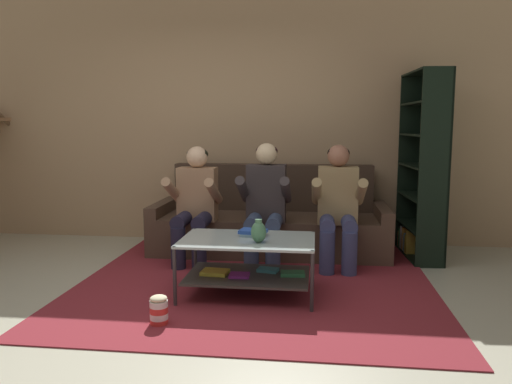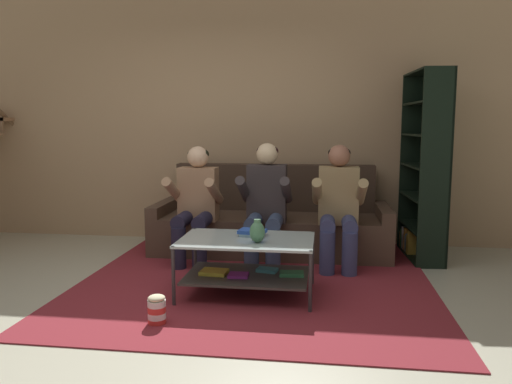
{
  "view_description": "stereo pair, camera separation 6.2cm",
  "coord_description": "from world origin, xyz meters",
  "px_view_note": "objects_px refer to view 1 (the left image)",
  "views": [
    {
      "loc": [
        1.04,
        -3.33,
        1.36
      ],
      "look_at": [
        0.51,
        1.05,
        0.76
      ],
      "focal_mm": 35.0,
      "sensor_mm": 36.0,
      "label": 1
    },
    {
      "loc": [
        1.1,
        -3.32,
        1.36
      ],
      "look_at": [
        0.51,
        1.05,
        0.76
      ],
      "focal_mm": 35.0,
      "sensor_mm": 36.0,
      "label": 2
    }
  ],
  "objects_px": {
    "couch": "(270,224)",
    "book_stack": "(253,232)",
    "person_seated_middle": "(265,200)",
    "person_seated_right": "(338,202)",
    "coffee_table": "(248,258)",
    "person_seated_left": "(195,200)",
    "vase": "(259,232)",
    "bookshelf": "(425,178)",
    "popcorn_tub": "(159,310)"
  },
  "relations": [
    {
      "from": "person_seated_middle",
      "to": "person_seated_right",
      "type": "relative_size",
      "value": 1.01
    },
    {
      "from": "person_seated_right",
      "to": "vase",
      "type": "bearing_deg",
      "value": -121.96
    },
    {
      "from": "book_stack",
      "to": "coffee_table",
      "type": "bearing_deg",
      "value": -103.45
    },
    {
      "from": "couch",
      "to": "book_stack",
      "type": "bearing_deg",
      "value": -90.83
    },
    {
      "from": "coffee_table",
      "to": "bookshelf",
      "type": "relative_size",
      "value": 0.56
    },
    {
      "from": "coffee_table",
      "to": "book_stack",
      "type": "height_order",
      "value": "book_stack"
    },
    {
      "from": "book_stack",
      "to": "vase",
      "type": "bearing_deg",
      "value": -71.51
    },
    {
      "from": "bookshelf",
      "to": "person_seated_middle",
      "type": "bearing_deg",
      "value": -162.31
    },
    {
      "from": "couch",
      "to": "bookshelf",
      "type": "xyz_separation_m",
      "value": [
        1.59,
        -0.02,
        0.53
      ]
    },
    {
      "from": "couch",
      "to": "person_seated_left",
      "type": "bearing_deg",
      "value": -142.46
    },
    {
      "from": "couch",
      "to": "popcorn_tub",
      "type": "height_order",
      "value": "couch"
    },
    {
      "from": "couch",
      "to": "person_seated_left",
      "type": "height_order",
      "value": "person_seated_left"
    },
    {
      "from": "person_seated_middle",
      "to": "bookshelf",
      "type": "height_order",
      "value": "bookshelf"
    },
    {
      "from": "popcorn_tub",
      "to": "coffee_table",
      "type": "bearing_deg",
      "value": 52.14
    },
    {
      "from": "person_seated_middle",
      "to": "coffee_table",
      "type": "bearing_deg",
      "value": -92.78
    },
    {
      "from": "book_stack",
      "to": "bookshelf",
      "type": "xyz_separation_m",
      "value": [
        1.61,
        1.31,
        0.33
      ]
    },
    {
      "from": "couch",
      "to": "person_seated_middle",
      "type": "xyz_separation_m",
      "value": [
        0.0,
        -0.53,
        0.34
      ]
    },
    {
      "from": "person_seated_middle",
      "to": "couch",
      "type": "bearing_deg",
      "value": 90.0
    },
    {
      "from": "vase",
      "to": "book_stack",
      "type": "xyz_separation_m",
      "value": [
        -0.07,
        0.22,
        -0.06
      ]
    },
    {
      "from": "person_seated_left",
      "to": "vase",
      "type": "distance_m",
      "value": 1.27
    },
    {
      "from": "person_seated_middle",
      "to": "popcorn_tub",
      "type": "relative_size",
      "value": 5.64
    },
    {
      "from": "person_seated_left",
      "to": "person_seated_right",
      "type": "distance_m",
      "value": 1.39
    },
    {
      "from": "person_seated_middle",
      "to": "person_seated_right",
      "type": "height_order",
      "value": "person_seated_middle"
    },
    {
      "from": "vase",
      "to": "bookshelf",
      "type": "height_order",
      "value": "bookshelf"
    },
    {
      "from": "couch",
      "to": "person_seated_right",
      "type": "height_order",
      "value": "person_seated_right"
    },
    {
      "from": "person_seated_right",
      "to": "popcorn_tub",
      "type": "bearing_deg",
      "value": -128.58
    },
    {
      "from": "couch",
      "to": "coffee_table",
      "type": "xyz_separation_m",
      "value": [
        -0.04,
        -1.44,
        0.01
      ]
    },
    {
      "from": "vase",
      "to": "person_seated_left",
      "type": "bearing_deg",
      "value": 126.18
    },
    {
      "from": "vase",
      "to": "bookshelf",
      "type": "distance_m",
      "value": 2.19
    },
    {
      "from": "coffee_table",
      "to": "popcorn_tub",
      "type": "height_order",
      "value": "coffee_table"
    },
    {
      "from": "person_seated_right",
      "to": "coffee_table",
      "type": "height_order",
      "value": "person_seated_right"
    },
    {
      "from": "coffee_table",
      "to": "person_seated_middle",
      "type": "bearing_deg",
      "value": 87.22
    },
    {
      "from": "bookshelf",
      "to": "coffee_table",
      "type": "bearing_deg",
      "value": -139.07
    },
    {
      "from": "vase",
      "to": "couch",
      "type": "bearing_deg",
      "value": 92.0
    },
    {
      "from": "couch",
      "to": "coffee_table",
      "type": "distance_m",
      "value": 1.44
    },
    {
      "from": "book_stack",
      "to": "couch",
      "type": "bearing_deg",
      "value": 89.17
    },
    {
      "from": "coffee_table",
      "to": "popcorn_tub",
      "type": "relative_size",
      "value": 5.03
    },
    {
      "from": "person_seated_middle",
      "to": "bookshelf",
      "type": "relative_size",
      "value": 0.63
    },
    {
      "from": "person_seated_right",
      "to": "bookshelf",
      "type": "height_order",
      "value": "bookshelf"
    },
    {
      "from": "couch",
      "to": "person_seated_middle",
      "type": "bearing_deg",
      "value": -90.0
    },
    {
      "from": "coffee_table",
      "to": "vase",
      "type": "bearing_deg",
      "value": -50.0
    },
    {
      "from": "person_seated_left",
      "to": "vase",
      "type": "bearing_deg",
      "value": -53.82
    },
    {
      "from": "person_seated_right",
      "to": "bookshelf",
      "type": "relative_size",
      "value": 0.62
    },
    {
      "from": "coffee_table",
      "to": "person_seated_right",
      "type": "bearing_deg",
      "value": 50.89
    },
    {
      "from": "couch",
      "to": "person_seated_right",
      "type": "bearing_deg",
      "value": -37.43
    },
    {
      "from": "person_seated_right",
      "to": "book_stack",
      "type": "distance_m",
      "value": 1.08
    },
    {
      "from": "person_seated_middle",
      "to": "person_seated_left",
      "type": "bearing_deg",
      "value": -179.74
    },
    {
      "from": "person_seated_middle",
      "to": "vase",
      "type": "relative_size",
      "value": 6.55
    },
    {
      "from": "coffee_table",
      "to": "popcorn_tub",
      "type": "distance_m",
      "value": 0.87
    },
    {
      "from": "person_seated_left",
      "to": "popcorn_tub",
      "type": "relative_size",
      "value": 5.47
    }
  ]
}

